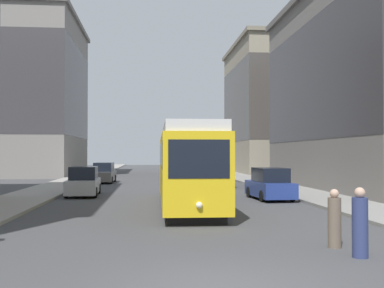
{
  "coord_description": "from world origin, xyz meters",
  "views": [
    {
      "loc": [
        -1.4,
        -9.23,
        2.64
      ],
      "look_at": [
        0.14,
        7.69,
        2.98
      ],
      "focal_mm": 43.87,
      "sensor_mm": 36.0,
      "label": 1
    }
  ],
  "objects_px": {
    "streetcar": "(187,164)",
    "transit_bus": "(205,162)",
    "parked_car_left_near": "(84,182)",
    "parked_car_left_mid": "(104,173)",
    "parked_car_right_far": "(270,185)",
    "pedestrian_crossing_far": "(360,225)",
    "pedestrian_crossing_near": "(335,220)"
  },
  "relations": [
    {
      "from": "transit_bus",
      "to": "parked_car_left_near",
      "type": "distance_m",
      "value": 13.07
    },
    {
      "from": "streetcar",
      "to": "parked_car_left_near",
      "type": "relative_size",
      "value": 2.86
    },
    {
      "from": "streetcar",
      "to": "pedestrian_crossing_near",
      "type": "relative_size",
      "value": 8.18
    },
    {
      "from": "streetcar",
      "to": "transit_bus",
      "type": "xyz_separation_m",
      "value": [
        2.82,
        16.18,
        -0.15
      ]
    },
    {
      "from": "streetcar",
      "to": "parked_car_right_far",
      "type": "bearing_deg",
      "value": 32.92
    },
    {
      "from": "streetcar",
      "to": "transit_bus",
      "type": "distance_m",
      "value": 16.43
    },
    {
      "from": "parked_car_left_near",
      "to": "pedestrian_crossing_near",
      "type": "distance_m",
      "value": 19.43
    },
    {
      "from": "transit_bus",
      "to": "pedestrian_crossing_far",
      "type": "height_order",
      "value": "transit_bus"
    },
    {
      "from": "pedestrian_crossing_far",
      "to": "parked_car_left_near",
      "type": "bearing_deg",
      "value": 131.81
    },
    {
      "from": "parked_car_left_near",
      "to": "pedestrian_crossing_far",
      "type": "height_order",
      "value": "parked_car_left_near"
    },
    {
      "from": "parked_car_left_near",
      "to": "parked_car_left_mid",
      "type": "relative_size",
      "value": 0.97
    },
    {
      "from": "parked_car_left_near",
      "to": "parked_car_right_far",
      "type": "distance_m",
      "value": 11.51
    },
    {
      "from": "parked_car_left_mid",
      "to": "streetcar",
      "type": "bearing_deg",
      "value": -71.58
    },
    {
      "from": "parked_car_left_mid",
      "to": "pedestrian_crossing_far",
      "type": "xyz_separation_m",
      "value": [
        9.42,
        -31.39,
        -0.02
      ]
    },
    {
      "from": "parked_car_right_far",
      "to": "pedestrian_crossing_far",
      "type": "xyz_separation_m",
      "value": [
        -1.57,
        -14.9,
        -0.01
      ]
    },
    {
      "from": "parked_car_left_mid",
      "to": "pedestrian_crossing_near",
      "type": "bearing_deg",
      "value": -71.4
    },
    {
      "from": "parked_car_left_mid",
      "to": "pedestrian_crossing_near",
      "type": "height_order",
      "value": "parked_car_left_mid"
    },
    {
      "from": "streetcar",
      "to": "parked_car_left_near",
      "type": "bearing_deg",
      "value": 133.15
    },
    {
      "from": "pedestrian_crossing_near",
      "to": "pedestrian_crossing_far",
      "type": "relative_size",
      "value": 0.92
    },
    {
      "from": "parked_car_left_near",
      "to": "transit_bus",
      "type": "bearing_deg",
      "value": 45.55
    },
    {
      "from": "streetcar",
      "to": "transit_bus",
      "type": "bearing_deg",
      "value": 81.04
    },
    {
      "from": "parked_car_left_near",
      "to": "pedestrian_crossing_near",
      "type": "relative_size",
      "value": 2.86
    },
    {
      "from": "parked_car_right_far",
      "to": "pedestrian_crossing_far",
      "type": "bearing_deg",
      "value": 80.64
    },
    {
      "from": "parked_car_right_far",
      "to": "parked_car_left_near",
      "type": "bearing_deg",
      "value": -20.75
    },
    {
      "from": "parked_car_left_near",
      "to": "pedestrian_crossing_near",
      "type": "height_order",
      "value": "parked_car_left_near"
    },
    {
      "from": "parked_car_right_far",
      "to": "pedestrian_crossing_near",
      "type": "height_order",
      "value": "parked_car_right_far"
    },
    {
      "from": "transit_bus",
      "to": "pedestrian_crossing_near",
      "type": "relative_size",
      "value": 6.95
    },
    {
      "from": "parked_car_left_mid",
      "to": "transit_bus",
      "type": "bearing_deg",
      "value": -19.84
    },
    {
      "from": "parked_car_left_mid",
      "to": "pedestrian_crossing_far",
      "type": "bearing_deg",
      "value": -71.8
    },
    {
      "from": "parked_car_left_near",
      "to": "parked_car_left_mid",
      "type": "xyz_separation_m",
      "value": [
        0.0,
        13.04,
        0.0
      ]
    },
    {
      "from": "parked_car_left_near",
      "to": "parked_car_left_mid",
      "type": "distance_m",
      "value": 13.04
    },
    {
      "from": "parked_car_right_far",
      "to": "transit_bus",
      "type": "bearing_deg",
      "value": -83.79
    }
  ]
}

